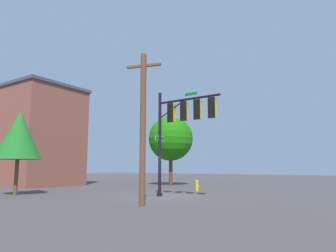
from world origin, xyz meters
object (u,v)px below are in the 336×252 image
signal_pole_assembly (183,119)px  fire_hydrant (197,186)px  utility_pole (143,125)px  brick_building (34,136)px  tree_near (19,135)px  tree_mid (171,139)px

signal_pole_assembly → fire_hydrant: size_ratio=7.99×
utility_pole → brick_building: brick_building is taller
tree_near → brick_building: brick_building is taller
signal_pole_assembly → utility_pole: (0.34, -4.42, -0.91)m
fire_hydrant → tree_near: size_ratio=0.15×
fire_hydrant → tree_mid: bearing=138.1°
brick_building → tree_near: bearing=-37.0°
fire_hydrant → brick_building: 18.27m
fire_hydrant → tree_near: (-8.51, -9.36, 3.52)m
utility_pole → brick_building: (-19.52, 6.73, 1.15)m
brick_building → tree_mid: bearing=32.7°
utility_pole → fire_hydrant: 10.10m
signal_pole_assembly → fire_hydrant: (-1.67, 4.88, -4.32)m
fire_hydrant → tree_near: tree_near is taller
fire_hydrant → tree_mid: size_ratio=0.12×
signal_pole_assembly → tree_near: (-10.18, -4.48, -0.80)m
utility_pole → signal_pole_assembly: bearing=94.3°
signal_pole_assembly → fire_hydrant: bearing=108.9°
signal_pole_assembly → utility_pole: size_ratio=0.90×
signal_pole_assembly → tree_mid: bearing=126.3°
utility_pole → fire_hydrant: bearing=102.2°
tree_near → brick_building: bearing=143.0°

